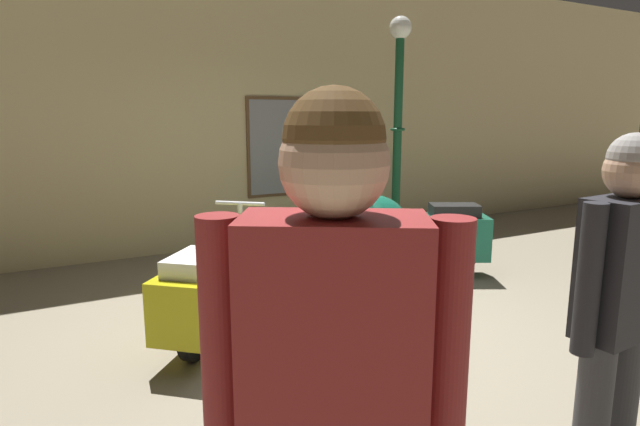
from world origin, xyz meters
TOP-DOWN VIEW (x-y plane):
  - ground_plane at (0.00, 0.00)m, footprint 60.00×60.00m
  - showroom_back_wall at (-0.14, 3.34)m, footprint 18.00×0.63m
  - scooter_0 at (-0.87, 0.70)m, footprint 1.42×1.54m
  - scooter_1 at (1.14, 1.13)m, footprint 1.72×1.23m
  - lamppost at (1.92, 2.19)m, footprint 0.28×0.28m
  - visitor_0 at (-0.09, -2.07)m, footprint 0.56×0.28m
  - visitor_1 at (-1.60, -2.33)m, footprint 0.53×0.43m

SIDE VIEW (x-z plane):
  - ground_plane at x=0.00m, z-range 0.00..0.00m
  - scooter_0 at x=-0.87m, z-range -0.04..0.96m
  - scooter_1 at x=1.14m, z-range -0.05..0.99m
  - visitor_0 at x=-0.09m, z-range 0.13..1.79m
  - visitor_1 at x=-1.60m, z-range 0.14..1.93m
  - lamppost at x=1.92m, z-range 0.13..3.07m
  - showroom_back_wall at x=-0.14m, z-range 0.00..3.73m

